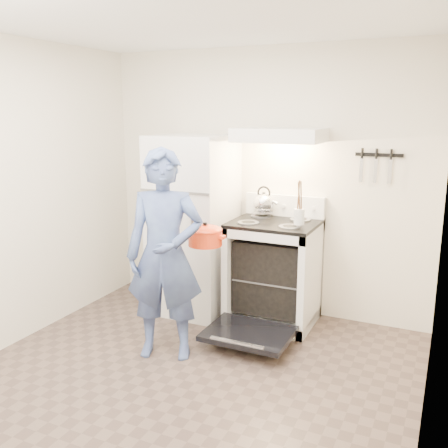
{
  "coord_description": "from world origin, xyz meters",
  "views": [
    {
      "loc": [
        1.64,
        -2.66,
        1.92
      ],
      "look_at": [
        -0.05,
        1.0,
        1.0
      ],
      "focal_mm": 40.0,
      "sensor_mm": 36.0,
      "label": 1
    }
  ],
  "objects": [
    {
      "name": "stove_body",
      "position": [
        0.23,
        1.48,
        0.46
      ],
      "size": [
        0.76,
        0.65,
        0.92
      ],
      "primitive_type": "cube",
      "color": "silver",
      "rests_on": "floor"
    },
    {
      "name": "pizza_stone",
      "position": [
        0.15,
        1.48,
        0.45
      ],
      "size": [
        0.37,
        0.37,
        0.02
      ],
      "primitive_type": "cylinder",
      "color": "#8E7053",
      "rests_on": "oven_rack"
    },
    {
      "name": "dutch_oven",
      "position": [
        -0.12,
        0.79,
        0.92
      ],
      "size": [
        0.34,
        0.27,
        0.23
      ],
      "primitive_type": null,
      "color": "red",
      "rests_on": "person"
    },
    {
      "name": "person",
      "position": [
        -0.32,
        0.5,
        0.83
      ],
      "size": [
        0.7,
        0.58,
        1.66
      ],
      "primitive_type": "imported",
      "rotation": [
        0.0,
        0.0,
        0.34
      ],
      "color": "navy",
      "rests_on": "floor"
    },
    {
      "name": "floor",
      "position": [
        0.0,
        0.0,
        0.0
      ],
      "size": [
        3.6,
        3.6,
        0.0
      ],
      "primitive_type": "plane",
      "color": "#4F4037",
      "rests_on": "ground"
    },
    {
      "name": "backsplash",
      "position": [
        0.23,
        1.76,
        1.05
      ],
      "size": [
        0.76,
        0.07,
        0.2
      ],
      "primitive_type": "cube",
      "color": "silver",
      "rests_on": "cooktop"
    },
    {
      "name": "utensil_jar",
      "position": [
        0.49,
        1.34,
        1.05
      ],
      "size": [
        0.09,
        0.09,
        0.13
      ],
      "primitive_type": "cylinder",
      "rotation": [
        0.0,
        0.0,
        -0.03
      ],
      "color": "silver",
      "rests_on": "cooktop"
    },
    {
      "name": "oven_door",
      "position": [
        0.23,
        0.88,
        0.12
      ],
      "size": [
        0.7,
        0.54,
        0.04
      ],
      "primitive_type": "cube",
      "color": "black",
      "rests_on": "floor"
    },
    {
      "name": "tea_kettle",
      "position": [
        0.06,
        1.64,
        1.09
      ],
      "size": [
        0.23,
        0.19,
        0.29
      ],
      "primitive_type": null,
      "color": "silver",
      "rests_on": "cooktop"
    },
    {
      "name": "cooktop",
      "position": [
        0.23,
        1.48,
        0.94
      ],
      "size": [
        0.76,
        0.65,
        0.03
      ],
      "primitive_type": "cube",
      "color": "black",
      "rests_on": "stove_body"
    },
    {
      "name": "range_hood",
      "position": [
        0.23,
        1.55,
        1.71
      ],
      "size": [
        0.76,
        0.5,
        0.12
      ],
      "primitive_type": "cube",
      "color": "silver",
      "rests_on": "back_wall"
    },
    {
      "name": "oven_rack",
      "position": [
        0.23,
        1.48,
        0.44
      ],
      "size": [
        0.6,
        0.52,
        0.01
      ],
      "primitive_type": "cube",
      "color": "slate",
      "rests_on": "stove_body"
    },
    {
      "name": "knife_strip",
      "position": [
        1.05,
        1.79,
        1.55
      ],
      "size": [
        0.4,
        0.02,
        0.03
      ],
      "primitive_type": "cube",
      "color": "black",
      "rests_on": "back_wall"
    },
    {
      "name": "back_wall",
      "position": [
        0.0,
        1.8,
        1.25
      ],
      "size": [
        3.2,
        0.02,
        2.5
      ],
      "primitive_type": "cube",
      "color": "beige",
      "rests_on": "ground"
    },
    {
      "name": "refrigerator",
      "position": [
        -0.58,
        1.45,
        0.85
      ],
      "size": [
        0.7,
        0.7,
        1.7
      ],
      "primitive_type": "cube",
      "color": "silver",
      "rests_on": "floor"
    }
  ]
}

